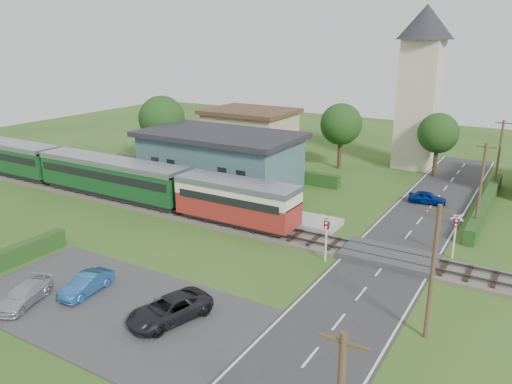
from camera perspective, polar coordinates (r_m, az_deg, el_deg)
The scene contains 29 objects.
ground at distance 36.95m, azimuth -1.04°, elevation -5.48°, with size 120.00×120.00×0.00m, color #2D4C19.
railway_track at distance 38.49m, azimuth 0.54°, elevation -4.34°, with size 76.00×3.20×0.49m.
road at distance 33.23m, azimuth 13.95°, elevation -8.73°, with size 6.00×70.00×0.05m, color #28282B.
car_park at distance 29.52m, azimuth -16.32°, elevation -12.42°, with size 17.00×9.00×0.08m, color #333335.
crossing_deck at distance 34.90m, azimuth 14.97°, elevation -7.14°, with size 6.20×3.40×0.45m, color #333335.
platform at distance 46.33m, azimuth -8.17°, elevation -0.55°, with size 30.00×3.00×0.45m, color gray.
equipment_hut at distance 51.17m, azimuth -15.26°, elevation 2.51°, with size 2.30×2.30×2.55m.
station_building at distance 50.11m, azimuth -4.15°, elevation 3.90°, with size 16.00×9.00×5.30m.
train at distance 49.68m, azimuth -18.69°, elevation 2.27°, with size 43.20×2.90×3.40m.
church_tower at distance 58.50m, azimuth 18.35°, elevation 12.50°, with size 6.00×6.00×17.60m.
house_west at distance 64.24m, azimuth -0.66°, elevation 7.04°, with size 10.80×8.80×5.50m.
hedge_carpark at distance 36.29m, azimuth -26.83°, elevation -6.90°, with size 0.80×9.00×1.20m, color #193814.
hedge_roadside at distance 47.10m, azimuth 24.77°, elevation -1.24°, with size 0.80×18.00×1.20m, color #193814.
hedge_station at distance 54.25m, azimuth -1.38°, elevation 2.76°, with size 22.00×0.80×1.30m, color #193814.
tree_a at distance 58.00m, azimuth -10.70°, elevation 8.21°, with size 5.20×5.20×8.00m.
tree_b at distance 56.39m, azimuth 9.69°, elevation 7.63°, with size 4.60×4.60×7.34m.
tree_c at distance 55.66m, azimuth 20.11°, elevation 6.31°, with size 4.20×4.20×6.78m.
utility_pole_b at distance 25.57m, azimuth 19.53°, elevation -8.54°, with size 1.40×0.22×7.00m.
utility_pole_c at distance 40.52m, azimuth 24.27°, elevation 0.45°, with size 1.40×0.22×7.00m.
utility_pole_d at distance 52.14m, azimuth 25.99°, elevation 3.75°, with size 1.40×0.22×7.00m.
crossing_signal_near at distance 33.10m, azimuth 8.05°, elevation -4.46°, with size 0.84×0.28×3.28m.
crossing_signal_far at distance 35.73m, azimuth 21.85°, elevation -3.93°, with size 0.84×0.28×3.28m.
streetlamp_west at distance 64.18m, azimuth -8.40°, elevation 7.07°, with size 0.30×0.30×5.15m.
car_on_road at distance 46.98m, azimuth 19.00°, elevation -0.61°, with size 1.30×3.23×1.10m, color navy.
car_park_blue at distance 30.95m, azimuth -18.82°, elevation -9.92°, with size 1.22×3.50×1.15m, color navy.
car_park_silver at distance 31.11m, azimuth -24.98°, elevation -10.59°, with size 1.54×3.78×1.10m, color #A4A8AF.
car_park_dark at distance 27.17m, azimuth -9.87°, elevation -13.06°, with size 2.12×4.60×1.28m, color black.
pedestrian_near at distance 40.74m, azimuth 0.94°, elevation -1.24°, with size 0.65×0.43×1.79m, color gray.
pedestrian_far at distance 49.02m, azimuth -12.94°, elevation 1.50°, with size 0.83×0.65×1.70m, color gray.
Camera 1 is at (18.01, -28.88, 14.39)m, focal length 35.00 mm.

